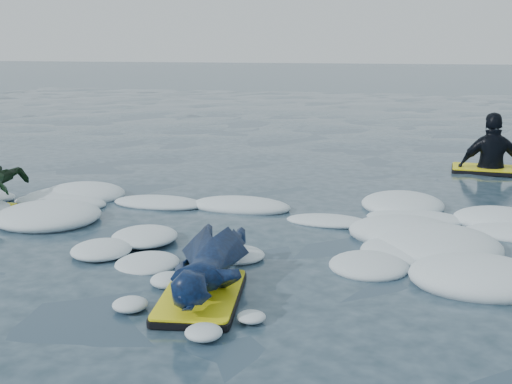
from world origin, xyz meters
TOP-DOWN VIEW (x-y plane):
  - ground at (0.00, 0.00)m, footprint 120.00×120.00m
  - foam_band at (0.00, 1.03)m, footprint 12.00×3.10m
  - prone_woman_unit at (-0.03, -0.96)m, footprint 0.79×1.73m
  - waiting_rider_unit at (2.85, 4.86)m, footprint 1.25×0.74m

SIDE VIEW (x-z plane):
  - ground at x=0.00m, z-range 0.00..0.00m
  - foam_band at x=0.00m, z-range -0.15..0.15m
  - waiting_rider_unit at x=2.85m, z-range -0.85..0.96m
  - prone_woman_unit at x=-0.03m, z-range 0.01..0.44m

